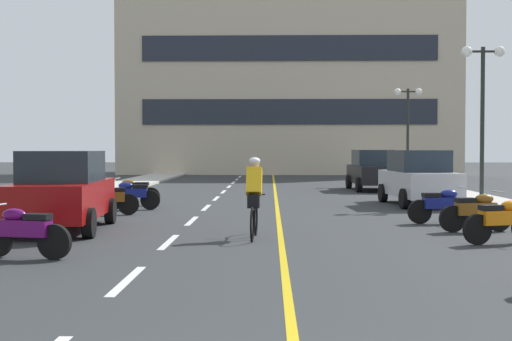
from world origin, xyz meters
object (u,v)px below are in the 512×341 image
Objects in this scene: street_lamp_mid at (483,88)px; cyclist_rider at (254,196)px; motorcycle_3 at (502,220)px; motorcycle_6 at (108,199)px; street_lamp_far at (408,113)px; parked_car_far at (373,170)px; parked_car_mid at (418,178)px; motorcycle_7 at (132,194)px; parked_car_near at (63,191)px; motorcycle_2 at (24,231)px; motorcycle_8 at (134,191)px; motorcycle_5 at (442,205)px; motorcycle_4 at (476,211)px.

street_lamp_mid reaches higher than cyclist_rider.
motorcycle_3 is 10.68m from motorcycle_6.
street_lamp_far reaches higher than parked_car_far.
motorcycle_7 is (-9.14, -1.88, -0.44)m from parked_car_mid.
parked_car_mid is 10.14m from motorcycle_6.
parked_car_near is at bearing -92.90° from motorcycle_6.
parked_car_mid is at bearing -163.77° from street_lamp_mid.
street_lamp_far is 2.92× the size of motorcycle_2.
motorcycle_2 is 1.00× the size of motorcycle_6.
parked_car_far is at bearing -116.60° from street_lamp_far.
motorcycle_6 and motorcycle_7 have the same top height.
street_lamp_far is at bearing 65.05° from motorcycle_2.
motorcycle_6 and motorcycle_8 have the same top height.
street_lamp_far is at bearing 80.14° from parked_car_mid.
parked_car_far is (-0.30, 8.13, 0.00)m from parked_car_mid.
cyclist_rider reaches higher than motorcycle_5.
parked_car_far is 14.90m from motorcycle_6.
motorcycle_2 is 4.73m from cyclist_rider.
street_lamp_far is at bearing 53.05° from motorcycle_7.
motorcycle_2 is at bearing -114.95° from street_lamp_far.
street_lamp_mid is 14.59m from parked_car_near.
motorcycle_8 is (-9.11, 6.92, 0.00)m from motorcycle_4.
parked_car_far is 13.36m from motorcycle_7.
motorcycle_7 is at bearing -168.39° from parked_car_mid.
parked_car_far reaches higher than cyclist_rider.
motorcycle_2 is (0.55, -3.98, -0.44)m from parked_car_near.
cyclist_rider is (-7.56, -21.81, -2.86)m from street_lamp_far.
motorcycle_7 is (-8.86, 5.38, 0.00)m from motorcycle_4.
motorcycle_8 is 0.96× the size of cyclist_rider.
cyclist_rider is (3.90, -6.57, 0.41)m from motorcycle_7.
street_lamp_far is 27.25m from motorcycle_2.
parked_car_mid is 2.54× the size of motorcycle_8.
motorcycle_7 is at bearing -126.95° from street_lamp_far.
street_lamp_mid is 12.20m from cyclist_rider.
motorcycle_5 is at bearing -23.41° from motorcycle_7.
motorcycle_2 is 10.15m from motorcycle_5.
motorcycle_3 is (9.29, -2.00, -0.44)m from parked_car_near.
cyclist_rider is (-7.53, -9.11, -3.04)m from street_lamp_mid.
motorcycle_6 is 0.99× the size of motorcycle_8.
motorcycle_3 is at bearing -39.73° from motorcycle_7.
street_lamp_mid is at bearing 46.13° from motorcycle_2.
parked_car_near reaches higher than motorcycle_7.
motorcycle_4 is at bearing -78.29° from motorcycle_5.
cyclist_rider is (4.40, -1.26, -0.03)m from parked_car_near.
cyclist_rider reaches higher than motorcycle_6.
motorcycle_3 is 0.97× the size of motorcycle_7.
parked_car_near is at bearing -146.62° from street_lamp_mid.
motorcycle_7 is (-8.80, 7.31, 0.00)m from motorcycle_3.
parked_car_mid reaches higher than motorcycle_2.
motorcycle_3 is 0.98× the size of motorcycle_4.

